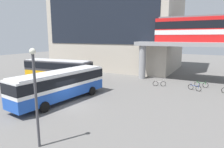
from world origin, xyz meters
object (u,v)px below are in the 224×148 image
object	(u,v)px
station_building	(116,22)
bicycle_blue	(195,88)
bus_main	(61,83)
bicycle_green	(201,85)
bus_secondary	(58,68)
pedestrian_near_building	(2,90)
bicycle_silver	(159,84)

from	to	relation	value
station_building	bicycle_blue	size ratio (longest dim) A/B	15.70
bus_main	station_building	bearing A→B (deg)	103.93
bicycle_blue	bicycle_green	bearing A→B (deg)	74.26
bus_main	bus_secondary	xyz separation A→B (m)	(-7.57, 7.53, 0.00)
bicycle_green	pedestrian_near_building	distance (m)	24.93
bus_main	bicycle_blue	bearing A→B (deg)	43.27
station_building	bicycle_blue	distance (m)	24.69
bus_main	pedestrian_near_building	world-z (taller)	bus_main
station_building	pedestrian_near_building	xyz separation A→B (m)	(-0.60, -27.02, -9.26)
bicycle_blue	bicycle_silver	bearing A→B (deg)	178.64
bicycle_blue	pedestrian_near_building	size ratio (longest dim) A/B	0.93
station_building	bus_main	world-z (taller)	station_building
bicycle_silver	bicycle_blue	bearing A→B (deg)	-1.36
bus_secondary	bicycle_green	xyz separation A→B (m)	(20.20, 5.97, -1.63)
bus_secondary	bicycle_green	bearing A→B (deg)	16.47
station_building	bus_secondary	bearing A→B (deg)	-94.62
bicycle_green	bicycle_silver	xyz separation A→B (m)	(-5.18, -2.09, 0.00)
bicycle_green	bicycle_silver	size ratio (longest dim) A/B	1.04
bus_main	bicycle_silver	size ratio (longest dim) A/B	6.55
station_building	bicycle_silver	size ratio (longest dim) A/B	15.24
station_building	bus_main	size ratio (longest dim) A/B	2.33
bus_main	bicycle_green	world-z (taller)	bus_main
station_building	bicycle_green	world-z (taller)	station_building
station_building	bicycle_green	bearing A→B (deg)	-31.16
bus_secondary	bicycle_green	size ratio (longest dim) A/B	6.29
station_building	bus_main	distance (m)	26.88
bicycle_green	bicycle_silver	bearing A→B (deg)	-158.02
station_building	bicycle_silver	world-z (taller)	station_building
bus_secondary	pedestrian_near_building	size ratio (longest dim) A/B	6.25
bicycle_green	bicycle_blue	bearing A→B (deg)	-105.74
bus_secondary	bicycle_silver	world-z (taller)	bus_secondary
bus_secondary	bicycle_blue	world-z (taller)	bus_secondary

